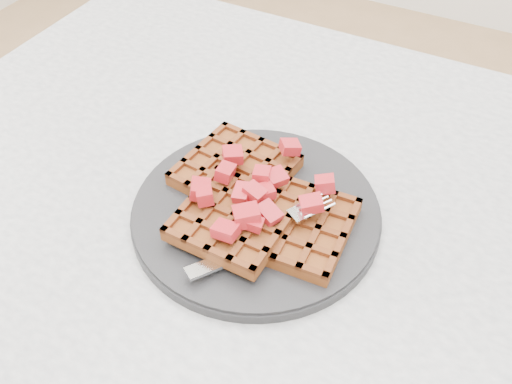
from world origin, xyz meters
TOP-DOWN VIEW (x-y plane):
  - table at (0.00, 0.00)m, footprint 1.20×0.80m
  - plate at (-0.10, -0.03)m, footprint 0.28×0.28m
  - waffles at (-0.10, -0.03)m, footprint 0.22×0.19m
  - strawberry_pile at (-0.10, -0.03)m, footprint 0.15×0.15m
  - fork at (-0.06, -0.06)m, footprint 0.11×0.17m

SIDE VIEW (x-z plane):
  - table at x=0.00m, z-range 0.26..1.01m
  - plate at x=-0.10m, z-range 0.75..0.77m
  - fork at x=-0.06m, z-range 0.77..0.78m
  - waffles at x=-0.10m, z-range 0.76..0.79m
  - strawberry_pile at x=-0.10m, z-range 0.79..0.82m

